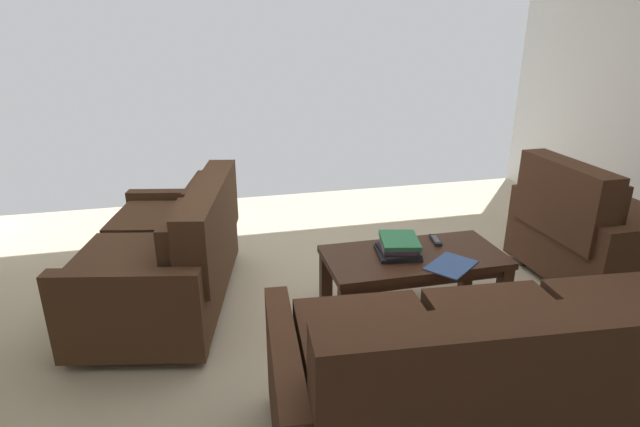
# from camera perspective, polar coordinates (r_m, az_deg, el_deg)

# --- Properties ---
(ground_plane) EXTENTS (5.48, 5.29, 0.01)m
(ground_plane) POSITION_cam_1_polar(r_m,az_deg,el_deg) (3.04, 3.51, -13.66)
(ground_plane) COLOR beige
(sofa_main) EXTENTS (2.04, 1.01, 0.86)m
(sofa_main) POSITION_cam_1_polar(r_m,az_deg,el_deg) (2.28, 21.72, -16.84)
(sofa_main) COLOR black
(sofa_main) RESTS_ON ground
(loveseat_near) EXTENTS (1.05, 1.52, 0.80)m
(loveseat_near) POSITION_cam_1_polar(r_m,az_deg,el_deg) (3.32, -16.36, -4.44)
(loveseat_near) COLOR black
(loveseat_near) RESTS_ON ground
(coffee_table) EXTENTS (1.07, 0.52, 0.41)m
(coffee_table) POSITION_cam_1_polar(r_m,az_deg,el_deg) (3.14, 10.38, -5.60)
(coffee_table) COLOR #3D2316
(coffee_table) RESTS_ON ground
(armchair_side) EXTENTS (0.81, 0.97, 0.87)m
(armchair_side) POSITION_cam_1_polar(r_m,az_deg,el_deg) (3.93, 28.08, -1.87)
(armchair_side) COLOR black
(armchair_side) RESTS_ON ground
(book_stack) EXTENTS (0.29, 0.31, 0.10)m
(book_stack) POSITION_cam_1_polar(r_m,az_deg,el_deg) (3.07, 8.74, -3.66)
(book_stack) COLOR black
(book_stack) RESTS_ON coffee_table
(tv_remote) EXTENTS (0.07, 0.17, 0.02)m
(tv_remote) POSITION_cam_1_polar(r_m,az_deg,el_deg) (3.30, 12.77, -2.91)
(tv_remote) COLOR black
(tv_remote) RESTS_ON coffee_table
(loose_magazine) EXTENTS (0.36, 0.34, 0.01)m
(loose_magazine) POSITION_cam_1_polar(r_m,az_deg,el_deg) (3.01, 14.41, -5.62)
(loose_magazine) COLOR #385693
(loose_magazine) RESTS_ON coffee_table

